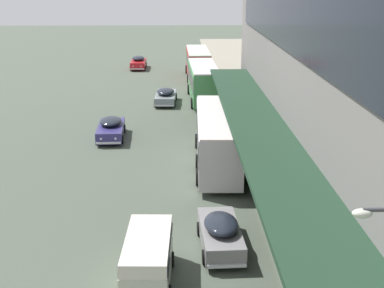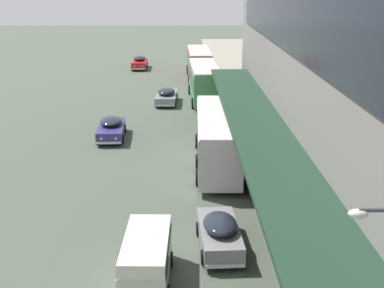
{
  "view_description": "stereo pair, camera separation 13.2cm",
  "coord_description": "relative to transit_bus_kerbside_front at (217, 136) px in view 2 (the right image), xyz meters",
  "views": [
    {
      "loc": [
        1.95,
        -11.01,
        11.65
      ],
      "look_at": [
        2.78,
        20.95,
        1.49
      ],
      "focal_mm": 50.0,
      "sensor_mm": 36.0,
      "label": 1
    },
    {
      "loc": [
        2.08,
        -11.02,
        11.65
      ],
      "look_at": [
        2.78,
        20.95,
        1.49
      ],
      "focal_mm": 50.0,
      "sensor_mm": 36.0,
      "label": 2
    }
  ],
  "objects": [
    {
      "name": "sedan_trailing_mid",
      "position": [
        -0.6,
        -10.88,
        -1.14
      ],
      "size": [
        1.98,
        4.54,
        1.58
      ],
      "color": "gray",
      "rests_on": "ground"
    },
    {
      "name": "transit_bus_kerbside_far",
      "position": [
        -0.09,
        30.27,
        -0.02
      ],
      "size": [
        2.85,
        9.57,
        3.32
      ],
      "color": "#B7302C",
      "rests_on": "ground"
    },
    {
      "name": "sedan_second_mid",
      "position": [
        -7.55,
        37.01,
        -1.12
      ],
      "size": [
        1.96,
        4.84,
        1.63
      ],
      "color": "#B41920",
      "rests_on": "ground"
    },
    {
      "name": "pedestrian_at_kerb",
      "position": [
        3.38,
        -14.29,
        -0.75
      ],
      "size": [
        0.61,
        0.33,
        1.86
      ],
      "color": "black",
      "rests_on": "sidewalk_kerb"
    },
    {
      "name": "transit_bus_kerbside_front",
      "position": [
        0.0,
        0.0,
        0.0
      ],
      "size": [
        2.9,
        10.9,
        3.37
      ],
      "color": "beige",
      "rests_on": "ground"
    },
    {
      "name": "vw_van",
      "position": [
        -3.64,
        -13.44,
        -0.83
      ],
      "size": [
        2.02,
        4.6,
        1.96
      ],
      "color": "beige",
      "rests_on": "ground"
    },
    {
      "name": "sedan_oncoming_front",
      "position": [
        -7.45,
        6.17,
        -1.16
      ],
      "size": [
        2.11,
        4.89,
        1.53
      ],
      "color": "navy",
      "rests_on": "ground"
    },
    {
      "name": "sedan_oncoming_rear",
      "position": [
        -3.61,
        17.24,
        -1.18
      ],
      "size": [
        2.12,
        4.87,
        1.49
      ],
      "color": "gray",
      "rests_on": "ground"
    },
    {
      "name": "transit_bus_kerbside_rear",
      "position": [
        0.0,
        18.23,
        0.05
      ],
      "size": [
        2.96,
        9.71,
        3.45
      ],
      "color": "#4B9C56",
      "rests_on": "ground"
    }
  ]
}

